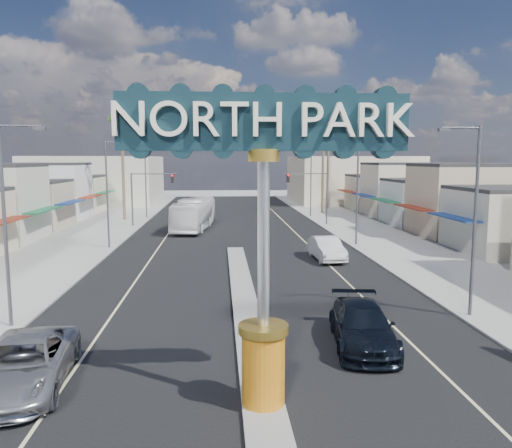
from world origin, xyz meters
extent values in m
plane|color=gray|center=(0.00, 30.00, 0.00)|extent=(160.00, 160.00, 0.00)
cube|color=black|center=(0.00, 30.00, 0.01)|extent=(20.00, 120.00, 0.01)
cube|color=gray|center=(0.00, 14.00, 0.08)|extent=(1.30, 30.00, 0.16)
cube|color=gray|center=(-14.00, 30.00, 0.06)|extent=(8.00, 120.00, 0.12)
cube|color=gray|center=(14.00, 30.00, 0.06)|extent=(8.00, 120.00, 0.12)
cube|color=beige|center=(-24.00, 43.00, 3.00)|extent=(12.00, 42.00, 6.00)
cube|color=#B7B29E|center=(24.00, 43.00, 3.00)|extent=(12.00, 42.00, 6.00)
cube|color=#B7B29E|center=(-22.00, 75.00, 4.00)|extent=(20.00, 20.00, 8.00)
cube|color=beige|center=(22.00, 75.00, 4.00)|extent=(20.00, 20.00, 8.00)
cylinder|color=orange|center=(0.00, 2.00, 1.26)|extent=(1.30, 1.30, 2.20)
cylinder|color=gold|center=(0.00, 2.00, 2.49)|extent=(1.50, 1.50, 0.25)
cylinder|color=#B7B7BC|center=(0.00, 2.00, 5.01)|extent=(0.36, 0.36, 4.80)
cylinder|color=gold|center=(0.00, 2.00, 7.58)|extent=(0.90, 0.90, 0.35)
cube|color=black|center=(0.00, 2.00, 8.51)|extent=(8.20, 0.50, 1.60)
cylinder|color=#47474C|center=(-11.00, 44.00, 3.00)|extent=(0.18, 0.18, 6.00)
cylinder|color=#47474C|center=(-8.50, 44.00, 5.90)|extent=(5.00, 0.12, 0.12)
cube|color=black|center=(-6.50, 44.00, 5.40)|extent=(0.32, 0.32, 1.00)
sphere|color=red|center=(-6.50, 43.82, 5.72)|extent=(0.22, 0.22, 0.22)
cylinder|color=#47474C|center=(11.00, 44.00, 3.00)|extent=(0.18, 0.18, 6.00)
cylinder|color=#47474C|center=(8.50, 44.00, 5.90)|extent=(5.00, 0.12, 0.12)
cube|color=black|center=(6.50, 44.00, 5.40)|extent=(0.32, 0.32, 1.00)
sphere|color=red|center=(6.50, 43.82, 5.72)|extent=(0.22, 0.22, 0.22)
cylinder|color=#47474C|center=(-10.60, 10.00, 4.50)|extent=(0.16, 0.16, 9.00)
cylinder|color=#47474C|center=(-9.70, 10.00, 8.90)|extent=(1.80, 0.10, 0.10)
cube|color=#47474C|center=(-8.90, 10.00, 8.80)|extent=(0.50, 0.22, 0.15)
cylinder|color=#47474C|center=(-10.60, 30.00, 4.50)|extent=(0.16, 0.16, 9.00)
cylinder|color=#47474C|center=(-9.70, 30.00, 8.90)|extent=(1.80, 0.10, 0.10)
cube|color=#47474C|center=(-8.90, 30.00, 8.80)|extent=(0.50, 0.22, 0.15)
cylinder|color=#47474C|center=(-10.60, 52.00, 4.50)|extent=(0.16, 0.16, 9.00)
cylinder|color=#47474C|center=(-9.70, 52.00, 8.90)|extent=(1.80, 0.10, 0.10)
cube|color=#47474C|center=(-8.90, 52.00, 8.80)|extent=(0.50, 0.22, 0.15)
cylinder|color=#47474C|center=(10.60, 10.00, 4.50)|extent=(0.16, 0.16, 9.00)
cylinder|color=#47474C|center=(9.70, 10.00, 8.90)|extent=(1.80, 0.10, 0.10)
cube|color=#47474C|center=(8.90, 10.00, 8.80)|extent=(0.50, 0.22, 0.15)
cylinder|color=#47474C|center=(10.60, 30.00, 4.50)|extent=(0.16, 0.16, 9.00)
cylinder|color=#47474C|center=(9.70, 30.00, 8.90)|extent=(1.80, 0.10, 0.10)
cube|color=#47474C|center=(8.90, 30.00, 8.80)|extent=(0.50, 0.22, 0.15)
cylinder|color=#47474C|center=(10.60, 52.00, 4.50)|extent=(0.16, 0.16, 9.00)
cylinder|color=#47474C|center=(9.70, 52.00, 8.90)|extent=(1.80, 0.10, 0.10)
cube|color=#47474C|center=(8.90, 52.00, 8.80)|extent=(0.50, 0.22, 0.15)
cylinder|color=brown|center=(-13.00, 50.00, 6.00)|extent=(0.36, 0.36, 12.00)
cylinder|color=brown|center=(13.00, 56.00, 5.50)|extent=(0.36, 0.36, 11.00)
cylinder|color=brown|center=(15.00, 62.00, 6.50)|extent=(0.36, 0.36, 13.00)
imported|color=#A6A5AA|center=(-7.73, 3.90, 0.83)|extent=(3.30, 6.21, 1.66)
imported|color=black|center=(4.43, 6.77, 0.83)|extent=(3.05, 5.98, 1.66)
imported|color=silver|center=(6.70, 24.10, 0.86)|extent=(2.11, 5.33, 1.73)
imported|color=white|center=(-4.01, 41.36, 1.67)|extent=(4.39, 12.27, 3.34)
camera|label=1|loc=(-1.26, -12.23, 7.47)|focal=35.00mm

